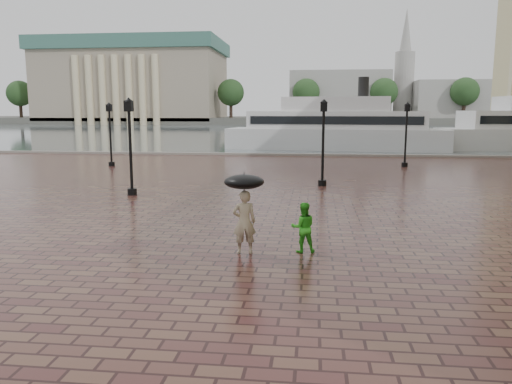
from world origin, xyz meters
TOP-DOWN VIEW (x-y plane):
  - ground at (0.00, 0.00)m, footprint 300.00×300.00m
  - harbour_water at (0.00, 92.00)m, footprint 240.00×240.00m
  - quay_edge at (0.00, 32.00)m, footprint 80.00×0.60m
  - far_shore at (0.00, 160.00)m, footprint 300.00×60.00m
  - museum at (-55.00, 144.61)m, footprint 57.00×32.50m
  - distant_skyline at (48.14, 150.00)m, footprint 102.50×22.00m
  - far_trees at (0.00, 138.00)m, footprint 188.00×8.00m
  - street_lamps at (-1.50, 17.50)m, footprint 21.44×14.44m
  - adult_pedestrian at (0.64, 0.86)m, footprint 0.73×0.57m
  - child_pedestrian at (2.26, 1.15)m, footprint 0.77×0.65m
  - ferry_near at (4.74, 39.93)m, footprint 22.80×8.04m
  - umbrella at (0.64, 0.86)m, footprint 1.10×1.10m

SIDE VIEW (x-z plane):
  - ground at x=0.00m, z-range 0.00..0.00m
  - harbour_water at x=0.00m, z-range 0.00..0.00m
  - quay_edge at x=0.00m, z-range -0.15..0.15m
  - child_pedestrian at x=2.26m, z-range 0.00..1.42m
  - adult_pedestrian at x=0.64m, z-range 0.00..1.78m
  - far_shore at x=0.00m, z-range 0.00..2.00m
  - umbrella at x=0.64m, z-range 1.43..2.59m
  - ferry_near at x=4.74m, z-range -1.46..5.86m
  - street_lamps at x=-1.50m, z-range 0.13..4.53m
  - far_trees at x=0.00m, z-range 2.67..16.17m
  - distant_skyline at x=48.14m, z-range -7.05..25.95m
  - museum at x=-55.00m, z-range 0.91..26.91m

